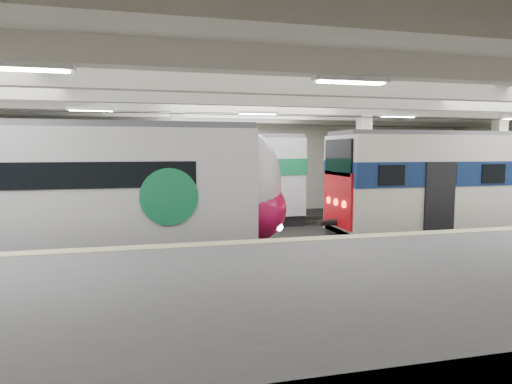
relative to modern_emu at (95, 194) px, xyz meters
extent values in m
cube|color=black|center=(5.74, 0.00, -2.21)|extent=(36.00, 24.00, 0.10)
cube|color=silver|center=(5.74, 0.00, 3.39)|extent=(36.00, 24.00, 0.20)
cube|color=beige|center=(5.74, 10.00, 0.59)|extent=(30.00, 0.10, 5.50)
cube|color=beige|center=(5.74, -10.00, 0.59)|extent=(30.00, 0.10, 5.50)
cube|color=#59595B|center=(5.74, -6.50, -1.61)|extent=(30.00, 7.00, 1.10)
cube|color=beige|center=(5.74, -3.25, -1.05)|extent=(30.00, 0.50, 0.02)
cube|color=beige|center=(2.74, 3.00, 0.59)|extent=(0.50, 0.50, 5.50)
cube|color=beige|center=(10.74, 3.00, 0.59)|extent=(0.50, 0.50, 5.50)
cube|color=beige|center=(17.74, 3.00, 0.59)|extent=(0.50, 0.50, 5.50)
cube|color=beige|center=(5.74, 0.00, 3.09)|extent=(30.00, 18.00, 0.50)
cube|color=#59544C|center=(5.74, 0.00, -2.08)|extent=(30.00, 1.52, 0.16)
cube|color=#59544C|center=(5.74, 5.50, -2.08)|extent=(30.00, 1.52, 0.16)
cylinder|color=black|center=(5.74, 0.00, 2.54)|extent=(30.00, 0.03, 0.03)
cylinder|color=black|center=(5.74, 5.50, 2.54)|extent=(30.00, 0.03, 0.03)
cube|color=white|center=(5.74, -2.00, 2.76)|extent=(26.00, 8.40, 0.12)
cube|color=silver|center=(-1.20, 0.00, 0.18)|extent=(12.29, 2.74, 3.69)
ellipsoid|color=silver|center=(4.95, 0.00, 0.18)|extent=(2.18, 2.69, 3.61)
ellipsoid|color=#BD0F46|center=(5.07, 0.00, -0.63)|extent=(2.31, 2.74, 2.21)
cylinder|color=#167D4A|center=(2.24, -1.40, 0.00)|extent=(1.70, 0.06, 1.70)
cube|color=#4C4C51|center=(-1.20, 0.00, 2.13)|extent=(12.29, 2.25, 0.20)
cube|color=black|center=(-1.20, 0.00, -1.81)|extent=(12.29, 1.92, 0.70)
cube|color=silver|center=(14.47, 0.00, 0.12)|extent=(12.47, 2.73, 3.55)
cube|color=navy|center=(14.47, 0.00, 0.54)|extent=(12.51, 2.79, 0.86)
cube|color=red|center=(8.20, 0.00, -0.38)|extent=(0.08, 2.32, 1.95)
cube|color=black|center=(8.20, 0.00, 1.11)|extent=(0.08, 2.19, 1.28)
cube|color=#4C4C51|center=(14.47, 0.00, 1.97)|extent=(12.47, 2.13, 0.16)
cube|color=black|center=(14.47, 0.00, -1.81)|extent=(12.47, 1.91, 0.70)
cube|color=silver|center=(1.97, 5.50, 0.14)|extent=(13.30, 3.02, 3.59)
cube|color=#167D4A|center=(1.97, 5.50, 0.61)|extent=(13.34, 3.07, 0.76)
cube|color=#4C4C51|center=(1.97, 5.50, 2.03)|extent=(13.28, 2.54, 0.16)
cube|color=black|center=(1.97, 5.50, -1.86)|extent=(13.29, 2.73, 0.60)
camera|label=1|loc=(1.83, -14.10, 1.38)|focal=30.00mm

